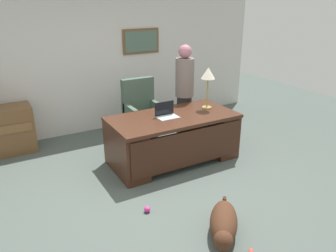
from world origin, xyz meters
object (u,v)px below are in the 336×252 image
object	(u,v)px
person_standing	(184,92)
dog_toy_ball	(147,209)
desk	(174,137)
laptop	(166,113)
desk_lamp	(208,76)
armchair	(142,113)
dog_lying	(224,224)

from	to	relation	value
person_standing	dog_toy_ball	world-z (taller)	person_standing
desk	laptop	xyz separation A→B (m)	(-0.12, 0.04, 0.39)
person_standing	desk_lamp	bearing A→B (deg)	-84.21
person_standing	laptop	xyz separation A→B (m)	(-0.72, -0.63, -0.08)
desk	laptop	distance (m)	0.41
dog_toy_ball	armchair	bearing A→B (deg)	65.58
laptop	dog_toy_ball	xyz separation A→B (m)	(-0.87, -1.06, -0.77)
laptop	dog_toy_ball	world-z (taller)	laptop
desk	laptop	bearing A→B (deg)	161.26
person_standing	laptop	distance (m)	0.96
desk	person_standing	size ratio (longest dim) A/B	1.15
dog_lying	desk_lamp	world-z (taller)	desk_lamp
desk	armchair	distance (m)	1.05
desk	laptop	world-z (taller)	laptop
laptop	dog_lying	bearing A→B (deg)	-100.31
dog_lying	laptop	size ratio (longest dim) A/B	2.33
desk	dog_lying	bearing A→B (deg)	-104.03
laptop	armchair	bearing A→B (deg)	85.80
desk	person_standing	world-z (taller)	person_standing
dog_toy_ball	laptop	bearing A→B (deg)	50.79
armchair	desk_lamp	size ratio (longest dim) A/B	1.64
dog_lying	laptop	world-z (taller)	laptop
armchair	dog_lying	size ratio (longest dim) A/B	1.48
person_standing	desk_lamp	size ratio (longest dim) A/B	2.54
person_standing	desk	bearing A→B (deg)	-132.15
dog_lying	desk_lamp	xyz separation A→B (m)	(1.12, 1.90, 1.13)
dog_lying	laptop	xyz separation A→B (m)	(0.34, 1.86, 0.65)
dog_lying	desk_lamp	distance (m)	2.48
armchair	person_standing	xyz separation A→B (m)	(0.65, -0.38, 0.39)
person_standing	laptop	size ratio (longest dim) A/B	5.32
laptop	dog_toy_ball	size ratio (longest dim) A/B	4.23
laptop	dog_toy_ball	bearing A→B (deg)	-129.21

